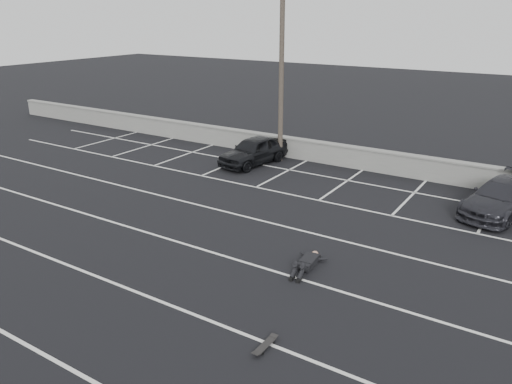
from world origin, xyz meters
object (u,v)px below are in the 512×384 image
Objects in this scene: car_left at (254,151)px; person at (310,258)px; utility_pole at (281,69)px; car_right at (502,197)px; skateboard at (265,345)px.

car_left is 1.70× the size of person.
utility_pole is (0.79, 1.27, 3.89)m from car_left.
car_left is 0.90× the size of car_right.
car_left reaches higher than person.
car_left is at bearing -122.09° from utility_pole.
utility_pole is 12.56× the size of skateboard.
utility_pole is 12.03m from person.
utility_pole is at bearing 119.34° from skateboard.
person is at bearing -55.65° from utility_pole.
car_left is 5.55× the size of skateboard.
car_left is 0.44× the size of utility_pole.
skateboard is at bearing -91.61° from car_right.
skateboard is (7.28, -13.36, -4.50)m from utility_pole.
utility_pole is (-10.56, 1.76, 3.92)m from car_right.
person is (-4.23, -7.50, -0.41)m from car_right.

